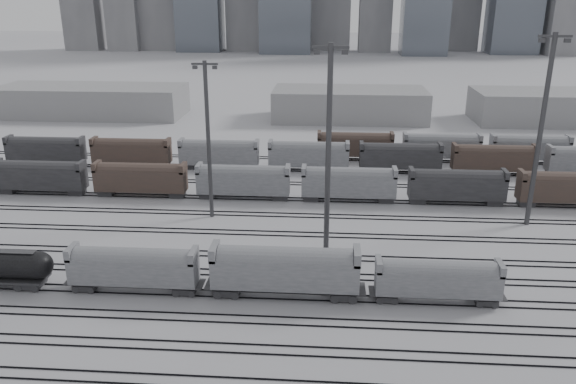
# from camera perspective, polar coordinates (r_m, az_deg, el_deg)

# --- Properties ---
(ground) EXTENTS (900.00, 900.00, 0.00)m
(ground) POSITION_cam_1_polar(r_m,az_deg,el_deg) (62.26, -0.52, -11.02)
(ground) COLOR silver
(ground) RESTS_ON ground
(tracks) EXTENTS (220.00, 71.50, 0.16)m
(tracks) POSITION_cam_1_polar(r_m,az_deg,el_deg) (77.77, 0.52, -4.42)
(tracks) COLOR black
(tracks) RESTS_ON ground
(hopper_car_a) EXTENTS (14.34, 2.85, 5.13)m
(hopper_car_a) POSITION_cam_1_polar(r_m,az_deg,el_deg) (64.96, -15.43, -7.24)
(hopper_car_a) COLOR #232326
(hopper_car_a) RESTS_ON ground
(hopper_car_b) EXTENTS (16.15, 3.21, 5.78)m
(hopper_car_b) POSITION_cam_1_polar(r_m,az_deg,el_deg) (61.39, -0.30, -7.68)
(hopper_car_b) COLOR #232326
(hopper_car_b) RESTS_ON ground
(hopper_car_c) EXTENTS (13.32, 2.65, 4.76)m
(hopper_car_c) POSITION_cam_1_polar(r_m,az_deg,el_deg) (62.73, 14.98, -8.43)
(hopper_car_c) COLOR #232326
(hopper_car_c) RESTS_ON ground
(light_mast_b) EXTENTS (3.68, 0.59, 23.00)m
(light_mast_b) POSITION_cam_1_polar(r_m,az_deg,el_deg) (81.45, -8.11, 5.51)
(light_mast_b) COLOR #39393C
(light_mast_b) RESTS_ON ground
(light_mast_c) EXTENTS (4.23, 0.68, 26.41)m
(light_mast_c) POSITION_cam_1_polar(r_m,az_deg,el_deg) (67.99, 4.13, 4.44)
(light_mast_c) COLOR #39393C
(light_mast_c) RESTS_ON ground
(light_mast_d) EXTENTS (4.31, 0.69, 26.96)m
(light_mast_d) POSITION_cam_1_polar(r_m,az_deg,el_deg) (84.65, 24.33, 5.97)
(light_mast_d) COLOR #39393C
(light_mast_d) RESTS_ON ground
(bg_string_near) EXTENTS (151.00, 3.00, 5.60)m
(bg_string_near) POSITION_cam_1_polar(r_m,az_deg,el_deg) (90.25, 6.18, 0.76)
(bg_string_near) COLOR gray
(bg_string_near) RESTS_ON ground
(bg_string_mid) EXTENTS (151.00, 3.00, 5.60)m
(bg_string_mid) POSITION_cam_1_polar(r_m,az_deg,el_deg) (106.34, 11.32, 3.39)
(bg_string_mid) COLOR #232326
(bg_string_mid) RESTS_ON ground
(bg_string_far) EXTENTS (66.00, 3.00, 5.60)m
(bg_string_far) POSITION_cam_1_polar(r_m,az_deg,el_deg) (117.38, 19.39, 4.17)
(bg_string_far) COLOR #46342C
(bg_string_far) RESTS_ON ground
(warehouse_left) EXTENTS (50.00, 18.00, 8.00)m
(warehouse_left) POSITION_cam_1_polar(r_m,az_deg,el_deg) (164.15, -19.29, 8.74)
(warehouse_left) COLOR gray
(warehouse_left) RESTS_ON ground
(warehouse_mid) EXTENTS (40.00, 18.00, 8.00)m
(warehouse_mid) POSITION_cam_1_polar(r_m,az_deg,el_deg) (151.10, 6.24, 8.86)
(warehouse_mid) COLOR gray
(warehouse_mid) RESTS_ON ground
(warehouse_right) EXTENTS (35.00, 18.00, 8.00)m
(warehouse_right) POSITION_cam_1_polar(r_m,az_deg,el_deg) (160.91, 24.50, 7.88)
(warehouse_right) COLOR gray
(warehouse_right) RESTS_ON ground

